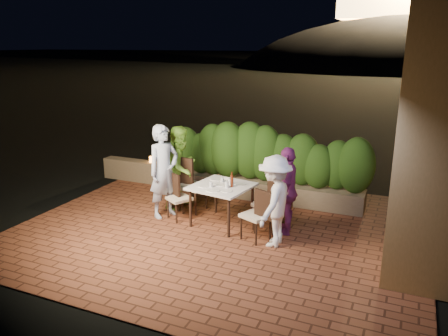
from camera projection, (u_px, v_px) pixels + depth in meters
The scene contains 30 objects.
ground at pixel (209, 240), 7.48m from camera, with size 400.00×400.00×0.00m, color black.
terrace_floor at pixel (221, 232), 7.93m from camera, with size 7.00×6.00×0.15m, color brown.
window_pane at pixel (402, 120), 7.17m from camera, with size 0.08×1.00×1.40m, color black.
window_frame at pixel (402, 120), 7.17m from camera, with size 0.06×1.15×1.55m, color black.
planter at pixel (263, 189), 9.37m from camera, with size 4.20×0.55×0.40m, color brown.
hedge at pixel (264, 156), 9.16m from camera, with size 4.00×0.70×1.10m, color #214412, non-canonical shape.
parapet at pixel (145, 172), 10.51m from camera, with size 2.20×0.30×0.50m, color brown.
hill at pixel (407, 98), 60.73m from camera, with size 52.00×40.00×22.00m, color black.
dining_table at pixel (222, 205), 7.99m from camera, with size 0.99×0.99×0.75m, color white, non-canonical shape.
plate_nw at pixel (204, 186), 7.83m from camera, with size 0.21×0.21×0.01m, color white.
plate_sw at pixel (216, 179), 8.22m from camera, with size 0.23×0.23×0.01m, color white.
plate_ne at pixel (227, 191), 7.57m from camera, with size 0.20×0.20×0.01m, color white.
plate_se at pixel (240, 184), 7.92m from camera, with size 0.20×0.20×0.01m, color white.
plate_centre at pixel (221, 185), 7.91m from camera, with size 0.24×0.24×0.01m, color white.
plate_front at pixel (213, 190), 7.60m from camera, with size 0.24×0.24×0.01m, color white.
glass_nw at pixel (211, 184), 7.77m from camera, with size 0.06×0.06×0.10m, color silver.
glass_sw at pixel (222, 180), 8.04m from camera, with size 0.06×0.06×0.10m, color silver.
glass_ne at pixel (227, 184), 7.74m from camera, with size 0.07×0.07×0.12m, color silver.
glass_se at pixel (230, 181), 7.93m from camera, with size 0.06×0.06×0.11m, color silver.
beer_bottle at pixel (232, 179), 7.76m from camera, with size 0.05×0.05×0.28m, color #551E0E, non-canonical shape.
bowl at pixel (226, 180), 8.14m from camera, with size 0.17×0.17×0.04m, color white.
chair_left_front at pixel (179, 197), 8.22m from camera, with size 0.39×0.39×0.85m, color black, non-canonical shape.
chair_left_back at pixel (192, 185), 8.62m from camera, with size 0.49×0.49×1.06m, color black, non-canonical shape.
chair_right_front at pixel (256, 214), 7.33m from camera, with size 0.42×0.42×0.91m, color black, non-canonical shape.
chair_right_back at pixel (269, 202), 7.74m from camera, with size 0.47×0.47×1.02m, color black, non-canonical shape.
diner_blue at pixel (164, 171), 8.24m from camera, with size 0.65×0.43×1.79m, color #9DADCA.
diner_green at pixel (181, 167), 8.73m from camera, with size 0.81×0.63×1.67m, color #8ED743.
diner_white at pixel (274, 201), 7.06m from camera, with size 0.98×0.56×1.52m, color white.
diner_purple at pixel (287, 190), 7.54m from camera, with size 0.90×0.38×1.54m, color #7D296E.
parapet_lamp at pixel (151, 160), 10.34m from camera, with size 0.10×0.10×0.14m, color orange.
Camera 1 is at (2.96, -6.19, 3.21)m, focal length 35.00 mm.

